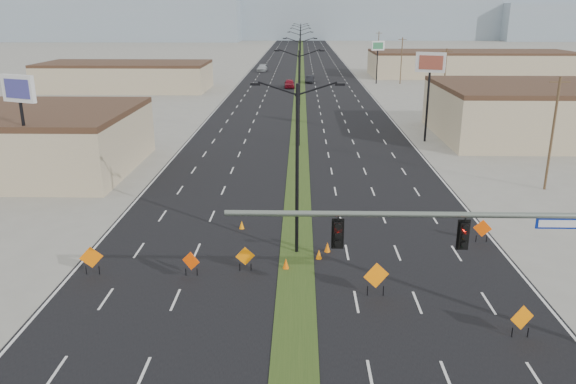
{
  "coord_description": "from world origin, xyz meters",
  "views": [
    {
      "loc": [
        0.18,
        -18.83,
        13.68
      ],
      "look_at": [
        -0.56,
        13.81,
        3.2
      ],
      "focal_mm": 35.0,
      "sensor_mm": 36.0,
      "label": 1
    }
  ],
  "objects_px": {
    "cone_0": "(286,264)",
    "pole_sign_east_near": "(430,69)",
    "streetlight_0": "(297,165)",
    "streetlight_1": "(299,95)",
    "pole_sign_east_far": "(378,49)",
    "construction_sign_1": "(191,262)",
    "signal_mast": "(510,246)",
    "car_mid": "(310,79)",
    "construction_sign_5": "(482,229)",
    "cone_2": "(327,247)",
    "construction_sign_2": "(245,257)",
    "cone_1": "(319,254)",
    "construction_sign_4": "(522,319)",
    "pole_sign_west": "(20,98)",
    "streetlight_5": "(301,42)",
    "streetlight_4": "(300,47)",
    "streetlight_2": "(300,69)",
    "cone_3": "(242,225)",
    "car_far": "(262,68)",
    "car_left": "(289,84)",
    "construction_sign_0": "(91,258)",
    "streetlight_6": "(301,38)",
    "streetlight_3": "(300,56)",
    "construction_sign_3": "(376,277)"
  },
  "relations": [
    {
      "from": "construction_sign_2",
      "to": "cone_1",
      "type": "xyz_separation_m",
      "value": [
        4.12,
        1.68,
        -0.54
      ]
    },
    {
      "from": "streetlight_0",
      "to": "cone_0",
      "type": "relative_size",
      "value": 15.65
    },
    {
      "from": "construction_sign_5",
      "to": "pole_sign_east_near",
      "type": "distance_m",
      "value": 29.76
    },
    {
      "from": "car_far",
      "to": "pole_sign_west",
      "type": "relative_size",
      "value": 0.57
    },
    {
      "from": "construction_sign_0",
      "to": "construction_sign_4",
      "type": "relative_size",
      "value": 1.04
    },
    {
      "from": "streetlight_2",
      "to": "car_far",
      "type": "distance_m",
      "value": 52.77
    },
    {
      "from": "signal_mast",
      "to": "car_mid",
      "type": "bearing_deg",
      "value": 93.96
    },
    {
      "from": "construction_sign_4",
      "to": "signal_mast",
      "type": "bearing_deg",
      "value": -161.66
    },
    {
      "from": "car_left",
      "to": "pole_sign_east_near",
      "type": "relative_size",
      "value": 0.48
    },
    {
      "from": "signal_mast",
      "to": "car_far",
      "type": "distance_m",
      "value": 119.16
    },
    {
      "from": "construction_sign_5",
      "to": "pole_sign_east_near",
      "type": "xyz_separation_m",
      "value": [
        2.5,
        28.82,
        7.0
      ]
    },
    {
      "from": "streetlight_5",
      "to": "construction_sign_1",
      "type": "distance_m",
      "value": 143.46
    },
    {
      "from": "construction_sign_2",
      "to": "construction_sign_4",
      "type": "distance_m",
      "value": 14.25
    },
    {
      "from": "construction_sign_4",
      "to": "cone_3",
      "type": "bearing_deg",
      "value": 118.7
    },
    {
      "from": "construction_sign_1",
      "to": "cone_2",
      "type": "relative_size",
      "value": 2.3
    },
    {
      "from": "pole_sign_east_near",
      "to": "cone_0",
      "type": "bearing_deg",
      "value": -91.25
    },
    {
      "from": "construction_sign_0",
      "to": "streetlight_0",
      "type": "bearing_deg",
      "value": -1.88
    },
    {
      "from": "streetlight_6",
      "to": "cone_0",
      "type": "height_order",
      "value": "streetlight_6"
    },
    {
      "from": "signal_mast",
      "to": "streetlight_3",
      "type": "relative_size",
      "value": 1.63
    },
    {
      "from": "construction_sign_1",
      "to": "construction_sign_5",
      "type": "height_order",
      "value": "construction_sign_5"
    },
    {
      "from": "car_mid",
      "to": "cone_2",
      "type": "bearing_deg",
      "value": -83.52
    },
    {
      "from": "construction_sign_4",
      "to": "streetlight_3",
      "type": "bearing_deg",
      "value": 77.92
    },
    {
      "from": "streetlight_4",
      "to": "pole_sign_east_near",
      "type": "relative_size",
      "value": 1.04
    },
    {
      "from": "pole_sign_east_near",
      "to": "car_left",
      "type": "bearing_deg",
      "value": 131.82
    },
    {
      "from": "streetlight_0",
      "to": "car_far",
      "type": "bearing_deg",
      "value": 94.91
    },
    {
      "from": "car_far",
      "to": "cone_0",
      "type": "distance_m",
      "value": 110.41
    },
    {
      "from": "streetlight_6",
      "to": "cone_1",
      "type": "bearing_deg",
      "value": -89.56
    },
    {
      "from": "streetlight_5",
      "to": "cone_0",
      "type": "bearing_deg",
      "value": -90.24
    },
    {
      "from": "signal_mast",
      "to": "cone_1",
      "type": "bearing_deg",
      "value": 128.64
    },
    {
      "from": "construction_sign_0",
      "to": "streetlight_6",
      "type": "bearing_deg",
      "value": 68.11
    },
    {
      "from": "pole_sign_east_far",
      "to": "construction_sign_1",
      "type": "bearing_deg",
      "value": -121.75
    },
    {
      "from": "pole_sign_east_far",
      "to": "cone_3",
      "type": "bearing_deg",
      "value": -121.52
    },
    {
      "from": "pole_sign_west",
      "to": "streetlight_5",
      "type": "bearing_deg",
      "value": 103.26
    },
    {
      "from": "cone_0",
      "to": "cone_1",
      "type": "height_order",
      "value": "cone_0"
    },
    {
      "from": "cone_1",
      "to": "construction_sign_4",
      "type": "bearing_deg",
      "value": -43.16
    },
    {
      "from": "streetlight_2",
      "to": "cone_2",
      "type": "bearing_deg",
      "value": -88.12
    },
    {
      "from": "streetlight_0",
      "to": "streetlight_1",
      "type": "distance_m",
      "value": 28.0
    },
    {
      "from": "cone_0",
      "to": "car_left",
      "type": "bearing_deg",
      "value": 91.03
    },
    {
      "from": "streetlight_0",
      "to": "cone_0",
      "type": "bearing_deg",
      "value": -104.22
    },
    {
      "from": "streetlight_0",
      "to": "construction_sign_1",
      "type": "height_order",
      "value": "streetlight_0"
    },
    {
      "from": "streetlight_1",
      "to": "car_far",
      "type": "relative_size",
      "value": 1.89
    },
    {
      "from": "cone_1",
      "to": "construction_sign_0",
      "type": "bearing_deg",
      "value": -169.38
    },
    {
      "from": "streetlight_0",
      "to": "pole_sign_east_far",
      "type": "height_order",
      "value": "streetlight_0"
    },
    {
      "from": "cone_2",
      "to": "pole_sign_east_far",
      "type": "xyz_separation_m",
      "value": [
        13.48,
        83.4,
        6.4
      ]
    },
    {
      "from": "construction_sign_4",
      "to": "pole_sign_west",
      "type": "distance_m",
      "value": 37.09
    },
    {
      "from": "construction_sign_1",
      "to": "construction_sign_3",
      "type": "xyz_separation_m",
      "value": [
        9.71,
        -2.06,
        0.26
      ]
    },
    {
      "from": "car_mid",
      "to": "construction_sign_5",
      "type": "xyz_separation_m",
      "value": [
        9.5,
        -83.01,
        0.18
      ]
    },
    {
      "from": "construction_sign_0",
      "to": "construction_sign_5",
      "type": "relative_size",
      "value": 1.11
    },
    {
      "from": "cone_0",
      "to": "pole_sign_east_near",
      "type": "bearing_deg",
      "value": 66.11
    },
    {
      "from": "car_mid",
      "to": "construction_sign_0",
      "type": "bearing_deg",
      "value": -91.88
    }
  ]
}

